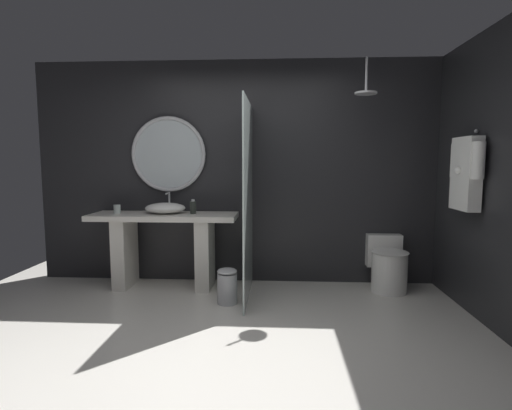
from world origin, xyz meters
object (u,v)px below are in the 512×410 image
(vessel_sink, at_px, (165,208))
(soap_dispenser, at_px, (193,207))
(rain_shower_head, at_px, (366,90))
(waste_bin, at_px, (227,286))
(hanging_bathrobe, at_px, (466,171))
(round_wall_mirror, at_px, (168,154))
(toilet, at_px, (388,266))
(tumbler_cup, at_px, (117,209))

(vessel_sink, relative_size, soap_dispenser, 2.79)
(rain_shower_head, xyz_separation_m, waste_bin, (-1.41, -0.38, -1.99))
(rain_shower_head, distance_m, hanging_bathrobe, 1.27)
(round_wall_mirror, distance_m, hanging_bathrobe, 3.15)
(vessel_sink, distance_m, rain_shower_head, 2.53)
(soap_dispenser, distance_m, toilet, 2.28)
(rain_shower_head, height_order, toilet, rain_shower_head)
(vessel_sink, xyz_separation_m, hanging_bathrobe, (3.02, -0.65, 0.44))
(vessel_sink, xyz_separation_m, waste_bin, (0.78, -0.54, -0.72))
(tumbler_cup, xyz_separation_m, rain_shower_head, (2.74, -0.13, 1.27))
(tumbler_cup, xyz_separation_m, waste_bin, (1.33, -0.52, -0.71))
(toilet, bearing_deg, rain_shower_head, -156.21)
(vessel_sink, distance_m, waste_bin, 1.19)
(tumbler_cup, distance_m, rain_shower_head, 3.02)
(waste_bin, bearing_deg, soap_dispenser, 130.46)
(round_wall_mirror, relative_size, waste_bin, 2.43)
(tumbler_cup, relative_size, waste_bin, 0.27)
(vessel_sink, relative_size, tumbler_cup, 4.60)
(round_wall_mirror, bearing_deg, rain_shower_head, -9.56)
(vessel_sink, height_order, soap_dispenser, vessel_sink)
(vessel_sink, xyz_separation_m, round_wall_mirror, (-0.01, 0.21, 0.61))
(toilet, bearing_deg, round_wall_mirror, 174.92)
(soap_dispenser, distance_m, waste_bin, 1.01)
(rain_shower_head, relative_size, hanging_bathrobe, 0.50)
(rain_shower_head, bearing_deg, waste_bin, -164.75)
(rain_shower_head, distance_m, waste_bin, 2.47)
(round_wall_mirror, relative_size, hanging_bathrobe, 1.19)
(tumbler_cup, relative_size, soap_dispenser, 0.61)
(soap_dispenser, height_order, hanging_bathrobe, hanging_bathrobe)
(soap_dispenser, height_order, round_wall_mirror, round_wall_mirror)
(vessel_sink, distance_m, hanging_bathrobe, 3.12)
(hanging_bathrobe, xyz_separation_m, toilet, (-0.50, 0.64, -1.07))
(toilet, height_order, waste_bin, toilet)
(round_wall_mirror, xyz_separation_m, toilet, (2.52, -0.22, -1.25))
(tumbler_cup, height_order, hanging_bathrobe, hanging_bathrobe)
(soap_dispenser, relative_size, hanging_bathrobe, 0.22)
(soap_dispenser, xyz_separation_m, toilet, (2.19, -0.00, -0.65))
(toilet, bearing_deg, tumbler_cup, -179.80)
(soap_dispenser, distance_m, rain_shower_head, 2.25)
(vessel_sink, bearing_deg, rain_shower_head, -4.15)
(hanging_bathrobe, xyz_separation_m, waste_bin, (-2.24, 0.11, -1.16))
(vessel_sink, relative_size, waste_bin, 1.26)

